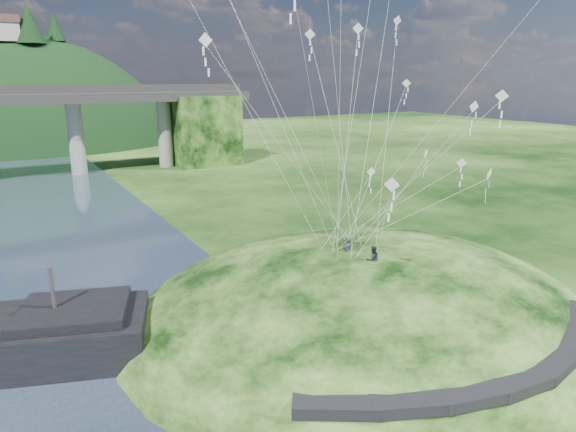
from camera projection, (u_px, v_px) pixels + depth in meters
ground at (281, 356)px, 31.68m from camera, size 320.00×320.00×0.00m
grass_hill at (362, 333)px, 37.61m from camera, size 36.00×32.00×13.00m
footpath at (497, 368)px, 26.60m from camera, size 22.29×5.84×0.83m
wooden_dock at (112, 341)px, 32.52m from camera, size 14.64×6.46×1.04m
kite_flyers at (365, 243)px, 34.21m from camera, size 1.39×2.85×1.94m
kite_swarm at (366, 37)px, 32.39m from camera, size 21.41×16.70×19.70m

